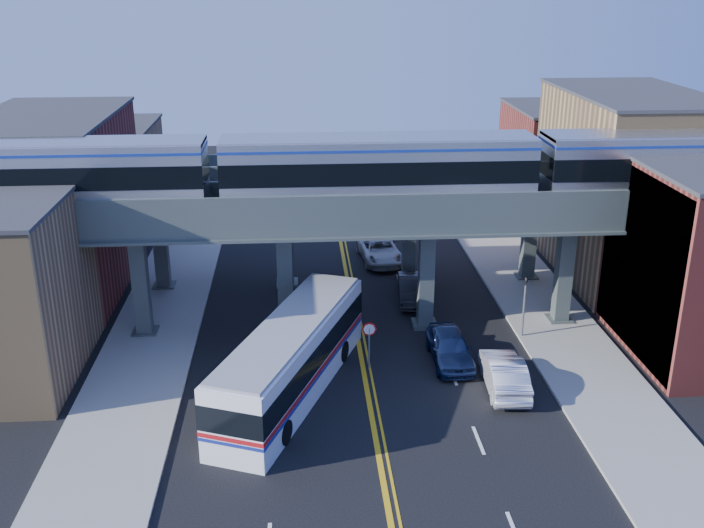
{
  "coord_description": "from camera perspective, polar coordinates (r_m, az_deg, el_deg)",
  "views": [
    {
      "loc": [
        -3.14,
        -33.08,
        19.27
      ],
      "look_at": [
        -0.39,
        5.69,
        4.81
      ],
      "focal_mm": 40.0,
      "sensor_mm": 36.0,
      "label": 1
    }
  ],
  "objects": [
    {
      "name": "building_west_b",
      "position": [
        53.23,
        -20.73,
        4.07
      ],
      "size": [
        8.0,
        14.0,
        11.0
      ],
      "primitive_type": "cube",
      "color": "maroon",
      "rests_on": "ground"
    },
    {
      "name": "ground",
      "position": [
        38.41,
        1.2,
        -9.71
      ],
      "size": [
        120.0,
        120.0,
        0.0
      ],
      "primitive_type": "plane",
      "color": "black",
      "rests_on": "ground"
    },
    {
      "name": "car_lane_b",
      "position": [
        49.01,
        4.38,
        -1.84
      ],
      "size": [
        2.04,
        4.78,
        1.53
      ],
      "primitive_type": "imported",
      "rotation": [
        0.0,
        0.0,
        -0.09
      ],
      "color": "#2C2C2E",
      "rests_on": "ground"
    },
    {
      "name": "elevated_viaduct_near",
      "position": [
        43.14,
        0.3,
        3.14
      ],
      "size": [
        52.0,
        3.6,
        7.4
      ],
      "color": "#394341",
      "rests_on": "ground"
    },
    {
      "name": "car_lane_c",
      "position": [
        55.72,
        2.03,
        1.02
      ],
      "size": [
        3.12,
        5.88,
        1.58
      ],
      "primitive_type": "imported",
      "rotation": [
        0.0,
        0.0,
        0.09
      ],
      "color": "#B8B8BA",
      "rests_on": "ground"
    },
    {
      "name": "car_lane_a",
      "position": [
        41.63,
        7.15,
        -6.03
      ],
      "size": [
        2.05,
        5.01,
        1.7
      ],
      "primitive_type": "imported",
      "rotation": [
        0.0,
        0.0,
        0.01
      ],
      "color": "#101A3C",
      "rests_on": "ground"
    },
    {
      "name": "elevated_viaduct_far",
      "position": [
        49.85,
        -0.31,
        5.53
      ],
      "size": [
        52.0,
        3.6,
        7.4
      ],
      "color": "#394341",
      "rests_on": "ground"
    },
    {
      "name": "car_lane_d",
      "position": [
        62.08,
        2.01,
        3.1
      ],
      "size": [
        2.57,
        5.74,
        1.63
      ],
      "primitive_type": "imported",
      "rotation": [
        0.0,
        0.0,
        -0.05
      ],
      "color": "#A09FA4",
      "rests_on": "ground"
    },
    {
      "name": "building_east_c",
      "position": [
        67.38,
        14.9,
        7.06
      ],
      "size": [
        8.0,
        10.0,
        9.0
      ],
      "primitive_type": "cube",
      "color": "maroon",
      "rests_on": "ground"
    },
    {
      "name": "traffic_signal",
      "position": [
        44.35,
        12.44,
        -2.6
      ],
      "size": [
        0.15,
        0.18,
        4.1
      ],
      "color": "slate",
      "rests_on": "ground"
    },
    {
      "name": "mural_panel",
      "position": [
        43.57,
        20.17,
        -0.37
      ],
      "size": [
        0.1,
        9.5,
        9.5
      ],
      "primitive_type": "cube",
      "color": "teal",
      "rests_on": "ground"
    },
    {
      "name": "sidewalk_west",
      "position": [
        47.89,
        -13.79,
        -3.84
      ],
      "size": [
        5.0,
        70.0,
        0.16
      ],
      "primitive_type": "cube",
      "color": "gray",
      "rests_on": "ground"
    },
    {
      "name": "transit_bus",
      "position": [
        38.2,
        -4.44,
        -6.87
      ],
      "size": [
        7.79,
        13.75,
        3.5
      ],
      "rotation": [
        0.0,
        0.0,
        1.19
      ],
      "color": "white",
      "rests_on": "ground"
    },
    {
      "name": "stop_sign",
      "position": [
        40.25,
        1.26,
        -5.39
      ],
      "size": [
        0.76,
        0.09,
        2.63
      ],
      "color": "slate",
      "rests_on": "ground"
    },
    {
      "name": "building_east_b",
      "position": [
        55.25,
        19.22,
        5.36
      ],
      "size": [
        8.0,
        14.0,
        12.0
      ],
      "primitive_type": "cube",
      "color": "#9A7C4F",
      "rests_on": "ground"
    },
    {
      "name": "sidewalk_east",
      "position": [
        49.38,
        13.55,
        -3.07
      ],
      "size": [
        5.0,
        70.0,
        0.16
      ],
      "primitive_type": "cube",
      "color": "gray",
      "rests_on": "ground"
    },
    {
      "name": "car_parked_curb",
      "position": [
        39.52,
        11.02,
        -7.8
      ],
      "size": [
        2.12,
        5.22,
        1.68
      ],
      "primitive_type": "imported",
      "rotation": [
        0.0,
        0.0,
        3.08
      ],
      "color": "silver",
      "rests_on": "ground"
    },
    {
      "name": "building_west_c",
      "position": [
        65.75,
        -17.55,
        6.02
      ],
      "size": [
        8.0,
        10.0,
        8.0
      ],
      "primitive_type": "cube",
      "color": "#9A7C4F",
      "rests_on": "ground"
    },
    {
      "name": "transit_train",
      "position": [
        42.45,
        1.9,
        7.02
      ],
      "size": [
        51.88,
        3.26,
        3.8
      ],
      "color": "black",
      "rests_on": "elevated_viaduct_near"
    }
  ]
}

